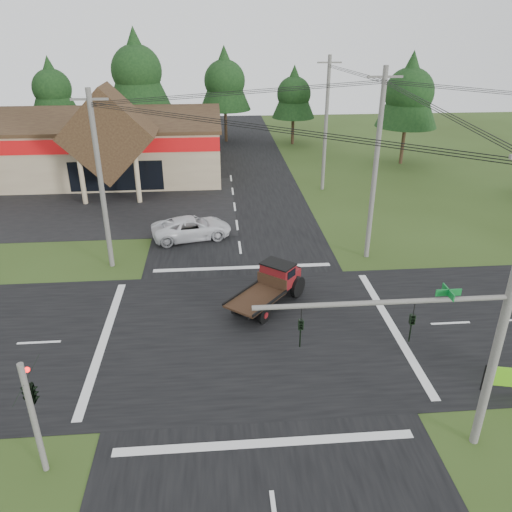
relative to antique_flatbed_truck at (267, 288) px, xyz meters
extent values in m
plane|color=#2C3E16|center=(-1.04, -2.51, -1.06)|extent=(120.00, 120.00, 0.00)
cube|color=black|center=(-1.04, -2.51, -1.05)|extent=(12.00, 120.00, 0.02)
cube|color=black|center=(-1.04, -2.51, -1.05)|extent=(120.00, 12.00, 0.02)
cube|color=black|center=(-15.04, 16.49, -1.04)|extent=(28.00, 14.00, 0.02)
cube|color=#9D876A|center=(-17.04, 27.49, 1.44)|extent=(30.00, 15.00, 5.00)
cube|color=#311D14|center=(-17.04, 27.49, 3.99)|extent=(30.40, 15.40, 0.30)
cube|color=#AE0D0F|center=(-17.04, 19.94, 3.04)|extent=(30.00, 0.12, 1.20)
cube|color=#311D14|center=(-11.04, 18.99, 4.24)|extent=(7.78, 4.00, 7.78)
cylinder|color=#9D876A|center=(-13.24, 17.29, 0.94)|extent=(0.40, 0.40, 4.00)
cylinder|color=#9D876A|center=(-8.84, 17.29, 0.94)|extent=(0.40, 0.40, 4.00)
cube|color=black|center=(-11.04, 19.97, 0.44)|extent=(8.00, 0.08, 2.60)
cylinder|color=#595651|center=(6.46, -10.01, 2.44)|extent=(0.24, 0.24, 7.00)
cylinder|color=#595651|center=(2.46, -10.01, 4.94)|extent=(8.00, 0.16, 0.16)
imported|color=black|center=(3.46, -10.01, 3.94)|extent=(0.16, 0.20, 1.00)
imported|color=black|center=(-0.04, -10.01, 3.94)|extent=(0.16, 0.20, 1.00)
cube|color=#0C6626|center=(4.46, -10.01, 5.19)|extent=(0.80, 0.04, 0.22)
cylinder|color=#595651|center=(-8.54, -10.01, 1.14)|extent=(0.20, 0.20, 4.40)
imported|color=black|center=(-8.54, -9.81, 2.64)|extent=(0.53, 2.48, 1.00)
sphere|color=#FF0C0C|center=(-8.54, -9.66, 2.84)|extent=(0.18, 0.18, 0.18)
cylinder|color=#595651|center=(6.46, -10.01, 4.44)|extent=(0.30, 0.30, 11.00)
cylinder|color=#595651|center=(-9.04, 5.49, 4.19)|extent=(0.30, 0.30, 10.50)
cube|color=#595651|center=(-9.04, 5.49, 8.84)|extent=(2.00, 0.12, 0.12)
cylinder|color=#595651|center=(6.96, 5.49, 4.69)|extent=(0.30, 0.30, 11.50)
cube|color=#595651|center=(6.96, 5.49, 9.84)|extent=(2.00, 0.12, 0.12)
cylinder|color=#595651|center=(6.96, 19.49, 4.54)|extent=(0.30, 0.30, 11.20)
cube|color=#595651|center=(6.96, 19.49, 9.54)|extent=(2.00, 0.12, 0.12)
cylinder|color=#332316|center=(-21.04, 39.49, 0.69)|extent=(0.36, 0.36, 3.50)
cone|color=black|center=(-21.04, 39.49, 5.74)|extent=(5.60, 5.60, 6.60)
sphere|color=black|center=(-21.04, 39.49, 5.44)|extent=(4.40, 4.40, 4.40)
cylinder|color=#332316|center=(-11.04, 38.49, 1.22)|extent=(0.36, 0.36, 4.55)
cone|color=black|center=(-11.04, 38.49, 7.78)|extent=(7.28, 7.28, 8.58)
sphere|color=black|center=(-11.04, 38.49, 7.39)|extent=(5.72, 5.72, 5.72)
cylinder|color=#332316|center=(-1.04, 39.49, 0.87)|extent=(0.36, 0.36, 3.85)
cone|color=black|center=(-1.04, 39.49, 6.42)|extent=(6.16, 6.16, 7.26)
sphere|color=black|center=(-1.04, 39.49, 6.09)|extent=(4.84, 4.84, 4.84)
cylinder|color=#332316|center=(6.96, 37.49, 0.52)|extent=(0.36, 0.36, 3.15)
cone|color=black|center=(6.96, 37.49, 5.06)|extent=(5.04, 5.04, 5.94)
sphere|color=black|center=(6.96, 37.49, 4.79)|extent=(3.96, 3.96, 3.96)
cylinder|color=#332316|center=(16.96, 27.49, 0.87)|extent=(0.36, 0.36, 3.85)
cone|color=black|center=(16.96, 27.49, 6.42)|extent=(6.16, 6.16, 7.26)
sphere|color=black|center=(16.96, 27.49, 6.09)|extent=(4.84, 4.84, 4.84)
imported|color=silver|center=(-4.26, 9.40, -0.30)|extent=(5.85, 3.67, 1.51)
camera|label=1|loc=(-2.46, -22.67, 12.71)|focal=35.00mm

